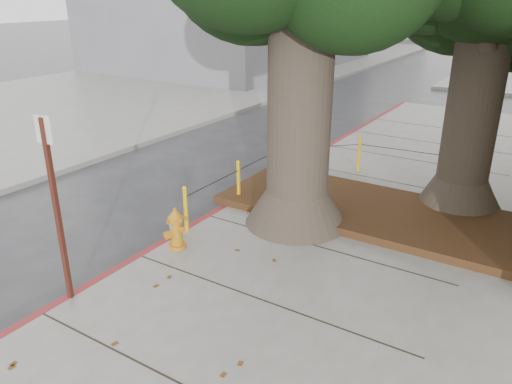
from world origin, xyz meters
TOP-DOWN VIEW (x-y plane):
  - ground at (0.00, 0.00)m, footprint 140.00×140.00m
  - sidewalk_opposite at (-14.00, 10.00)m, footprint 14.00×60.00m
  - curb_red at (-2.00, 2.50)m, footprint 0.14×26.00m
  - planter_bed at (0.90, 3.90)m, footprint 6.40×2.60m
  - bollard_ring at (-0.87, 4.38)m, footprint 3.79×5.39m
  - fire_hydrant at (-1.63, 0.60)m, footprint 0.41×0.40m
  - signpost at (-1.95, -1.50)m, footprint 0.28×0.08m
  - car_dark at (-12.19, 19.52)m, footprint 1.94×3.98m

SIDE VIEW (x-z plane):
  - ground at x=0.00m, z-range 0.00..0.00m
  - sidewalk_opposite at x=-14.00m, z-range 0.00..0.15m
  - curb_red at x=-2.00m, z-range -0.01..0.15m
  - planter_bed at x=0.90m, z-range 0.15..0.31m
  - fire_hydrant at x=-1.63m, z-range 0.14..0.92m
  - car_dark at x=-12.19m, z-range 0.00..1.12m
  - bollard_ring at x=-0.87m, z-range 0.19..1.14m
  - signpost at x=-1.95m, z-range 0.34..3.16m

